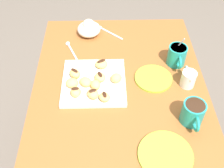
# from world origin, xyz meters

# --- Properties ---
(ground_plane) EXTENTS (8.00, 8.00, 0.00)m
(ground_plane) POSITION_xyz_m (0.00, 0.00, 0.00)
(ground_plane) COLOR #665B51
(dining_table) EXTENTS (1.00, 0.73, 0.72)m
(dining_table) POSITION_xyz_m (0.00, 0.00, 0.58)
(dining_table) COLOR #935628
(dining_table) RESTS_ON ground_plane
(pastry_plate_square) EXTENTS (0.26, 0.26, 0.02)m
(pastry_plate_square) POSITION_xyz_m (-0.04, -0.11, 0.73)
(pastry_plate_square) COLOR silver
(pastry_plate_square) RESTS_ON dining_table
(coffee_mug_teal_left) EXTENTS (0.12, 0.08, 0.14)m
(coffee_mug_teal_left) POSITION_xyz_m (-0.15, 0.26, 0.77)
(coffee_mug_teal_left) COLOR teal
(coffee_mug_teal_left) RESTS_ON dining_table
(coffee_mug_teal_right) EXTENTS (0.12, 0.08, 0.09)m
(coffee_mug_teal_right) POSITION_xyz_m (0.16, 0.26, 0.77)
(coffee_mug_teal_right) COLOR teal
(coffee_mug_teal_right) RESTS_ON dining_table
(cream_pitcher_white) EXTENTS (0.10, 0.06, 0.07)m
(cream_pitcher_white) POSITION_xyz_m (-0.02, 0.28, 0.76)
(cream_pitcher_white) COLOR silver
(cream_pitcher_white) RESTS_ON dining_table
(ice_cream_bowl) EXTENTS (0.12, 0.12, 0.09)m
(ice_cream_bowl) POSITION_xyz_m (-0.38, -0.14, 0.76)
(ice_cream_bowl) COLOR silver
(ice_cream_bowl) RESTS_ON dining_table
(saucer_lime_left) EXTENTS (0.19, 0.19, 0.01)m
(saucer_lime_left) POSITION_xyz_m (0.30, 0.14, 0.72)
(saucer_lime_left) COLOR #9EC633
(saucer_lime_left) RESTS_ON dining_table
(saucer_lime_right) EXTENTS (0.16, 0.16, 0.01)m
(saucer_lime_right) POSITION_xyz_m (-0.06, 0.15, 0.72)
(saucer_lime_right) COLOR #9EC633
(saucer_lime_right) RESTS_ON dining_table
(loose_spoon_near_saucer) EXTENTS (0.15, 0.07, 0.01)m
(loose_spoon_near_saucer) POSITION_xyz_m (-0.26, -0.22, 0.72)
(loose_spoon_near_saucer) COLOR silver
(loose_spoon_near_saucer) RESTS_ON dining_table
(loose_spoon_by_plate) EXTENTS (0.12, 0.12, 0.01)m
(loose_spoon_by_plate) POSITION_xyz_m (-0.40, -0.05, 0.72)
(loose_spoon_by_plate) COLOR silver
(loose_spoon_by_plate) RESTS_ON dining_table
(beignet_0) EXTENTS (0.07, 0.06, 0.03)m
(beignet_0) POSITION_xyz_m (-0.04, -0.08, 0.75)
(beignet_0) COLOR #E5B260
(beignet_0) RESTS_ON pastry_plate_square
(chocolate_drizzle_0) EXTENTS (0.04, 0.03, 0.00)m
(chocolate_drizzle_0) POSITION_xyz_m (-0.04, -0.08, 0.77)
(chocolate_drizzle_0) COLOR #381E11
(chocolate_drizzle_0) RESTS_ON beignet_0
(beignet_1) EXTENTS (0.06, 0.05, 0.04)m
(beignet_1) POSITION_xyz_m (0.00, -0.10, 0.75)
(beignet_1) COLOR #E5B260
(beignet_1) RESTS_ON pastry_plate_square
(beignet_2) EXTENTS (0.05, 0.05, 0.03)m
(beignet_2) POSITION_xyz_m (-0.01, -0.20, 0.75)
(beignet_2) COLOR #E5B260
(beignet_2) RESTS_ON pastry_plate_square
(beignet_3) EXTENTS (0.07, 0.06, 0.04)m
(beignet_3) POSITION_xyz_m (0.05, -0.11, 0.75)
(beignet_3) COLOR #E5B260
(beignet_3) RESTS_ON pastry_plate_square
(chocolate_drizzle_3) EXTENTS (0.03, 0.03, 0.00)m
(chocolate_drizzle_3) POSITION_xyz_m (0.05, -0.11, 0.77)
(chocolate_drizzle_3) COLOR #381E11
(chocolate_drizzle_3) RESTS_ON beignet_3
(beignet_4) EXTENTS (0.07, 0.07, 0.03)m
(beignet_4) POSITION_xyz_m (-0.02, -0.14, 0.75)
(beignet_4) COLOR #E5B260
(beignet_4) RESTS_ON pastry_plate_square
(beignet_5) EXTENTS (0.05, 0.06, 0.03)m
(beignet_5) POSITION_xyz_m (-0.12, -0.08, 0.75)
(beignet_5) COLOR #E5B260
(beignet_5) RESTS_ON pastry_plate_square
(chocolate_drizzle_5) EXTENTS (0.03, 0.04, 0.00)m
(chocolate_drizzle_5) POSITION_xyz_m (-0.12, -0.08, 0.77)
(chocolate_drizzle_5) COLOR #381E11
(chocolate_drizzle_5) RESTS_ON beignet_5
(beignet_6) EXTENTS (0.07, 0.07, 0.04)m
(beignet_6) POSITION_xyz_m (-0.07, -0.19, 0.75)
(beignet_6) COLOR #E5B260
(beignet_6) RESTS_ON pastry_plate_square
(chocolate_drizzle_6) EXTENTS (0.04, 0.04, 0.00)m
(chocolate_drizzle_6) POSITION_xyz_m (-0.07, -0.19, 0.77)
(chocolate_drizzle_6) COLOR #381E11
(chocolate_drizzle_6) RESTS_ON beignet_6
(beignet_7) EXTENTS (0.05, 0.05, 0.04)m
(beignet_7) POSITION_xyz_m (0.04, -0.18, 0.75)
(beignet_7) COLOR #E5B260
(beignet_7) RESTS_ON pastry_plate_square
(chocolate_drizzle_7) EXTENTS (0.02, 0.03, 0.00)m
(chocolate_drizzle_7) POSITION_xyz_m (0.04, -0.18, 0.77)
(chocolate_drizzle_7) COLOR #381E11
(chocolate_drizzle_7) RESTS_ON beignet_7
(beignet_8) EXTENTS (0.06, 0.06, 0.03)m
(beignet_8) POSITION_xyz_m (0.06, -0.06, 0.75)
(beignet_8) COLOR #E5B260
(beignet_8) RESTS_ON pastry_plate_square
(chocolate_drizzle_8) EXTENTS (0.04, 0.02, 0.00)m
(chocolate_drizzle_8) POSITION_xyz_m (0.06, -0.06, 0.77)
(chocolate_drizzle_8) COLOR #381E11
(chocolate_drizzle_8) RESTS_ON beignet_8
(beignet_9) EXTENTS (0.06, 0.06, 0.04)m
(beignet_9) POSITION_xyz_m (-0.04, -0.01, 0.75)
(beignet_9) COLOR #E5B260
(beignet_9) RESTS_ON pastry_plate_square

